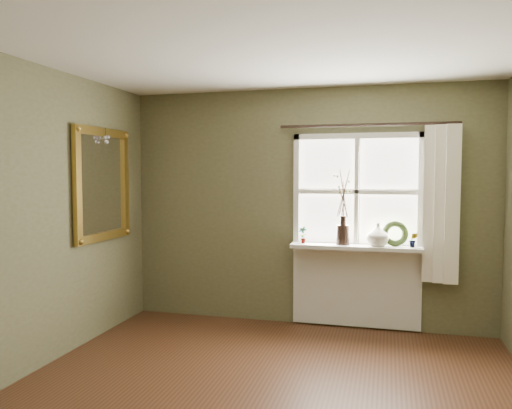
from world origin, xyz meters
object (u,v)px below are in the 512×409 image
object	(u,v)px
cream_vase	(378,234)
dark_jug	(343,235)
wreath	(395,236)
gilt_mirror	(103,184)

from	to	relation	value
cream_vase	dark_jug	bearing A→B (deg)	180.00
cream_vase	wreath	bearing A→B (deg)	12.99
dark_jug	cream_vase	bearing A→B (deg)	0.00
dark_jug	gilt_mirror	xyz separation A→B (m)	(-2.38, -0.76, 0.54)
cream_vase	wreath	size ratio (longest dim) A/B	0.90
dark_jug	wreath	bearing A→B (deg)	4.30
cream_vase	wreath	world-z (taller)	cream_vase
wreath	gilt_mirror	xyz separation A→B (m)	(-2.91, -0.80, 0.54)
dark_jug	cream_vase	xyz separation A→B (m)	(0.36, 0.00, 0.02)
cream_vase	gilt_mirror	bearing A→B (deg)	-164.47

